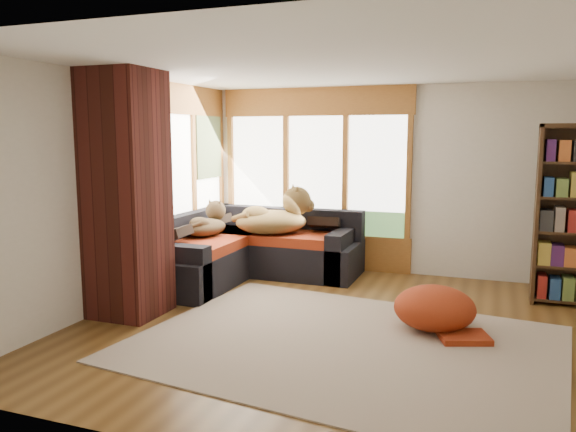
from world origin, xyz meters
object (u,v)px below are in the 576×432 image
Objects in this scene: sectional_sofa at (246,253)px; dog_brindle at (208,225)px; dog_tan at (278,217)px; area_rug at (345,343)px; pouf at (435,307)px; brick_chimney at (127,195)px.

dog_brindle is (-0.37, -0.40, 0.43)m from sectional_sofa.
dog_tan is 0.94m from dog_brindle.
area_rug is 1.05m from pouf.
sectional_sofa is (0.45, 2.05, -1.00)m from brick_chimney.
brick_chimney is 2.26× the size of dog_tan.
dog_brindle reaches higher than sectional_sofa.
area_rug is 2.76m from dog_tan.
brick_chimney is at bearing -145.43° from dog_tan.
brick_chimney is 2.32m from sectional_sofa.
brick_chimney is 1.18× the size of sectional_sofa.
sectional_sofa reaches higher than pouf.
sectional_sofa is at bearing 151.78° from dog_tan.
brick_chimney is 3.23× the size of pouf.
area_rug is 5.03× the size of dog_brindle.
sectional_sofa is 2.91m from area_rug.
dog_brindle is at bearing -130.65° from sectional_sofa.
dog_brindle is at bearing 87.47° from brick_chimney.
pouf is at bearing 11.27° from brick_chimney.
pouf is at bearing -103.58° from dog_brindle.
dog_tan is at bearing -58.11° from dog_brindle.
area_rug is (2.41, -0.08, -1.29)m from brick_chimney.
brick_chimney is at bearing -99.60° from sectional_sofa.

